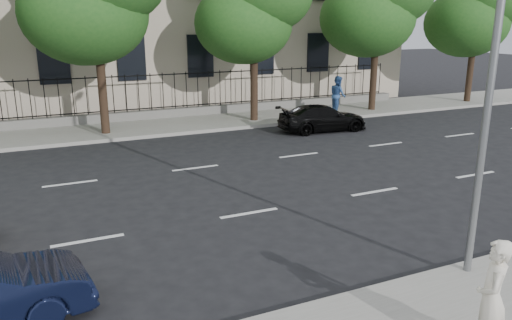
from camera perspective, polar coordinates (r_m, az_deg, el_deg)
The scene contains 9 objects.
ground at distance 10.94m, azimuth 4.61°, elevation -10.51°, with size 120.00×120.00×0.00m, color black.
far_sidewalk at distance 23.53m, azimuth -12.22°, elevation 3.71°, with size 60.00×4.00×0.15m, color gray.
lane_markings at distance 14.94m, azimuth -4.29°, elevation -3.15°, with size 49.60×4.62×0.01m, color silver, non-canonical shape.
iron_fence at distance 25.06m, azimuth -13.16°, elevation 5.70°, with size 30.00×0.50×2.20m.
street_light at distance 10.00m, azimuth 23.81°, elevation 16.30°, with size 0.25×3.32×8.05m.
tree_f at distance 32.42m, azimuth 23.88°, elevation 16.30°, with size 5.52×5.12×9.01m.
black_sedan at distance 22.62m, azimuth 7.63°, elevation 4.78°, with size 1.65×4.06×1.18m, color black.
woman_near at distance 8.02m, azimuth 25.33°, elevation -14.08°, with size 0.65×0.43×1.78m, color silver.
pedestrian_far at distance 26.19m, azimuth 9.34°, elevation 7.36°, with size 0.94×0.73×1.93m, color #2D5088.
Camera 1 is at (-4.86, -8.53, 4.82)m, focal length 35.00 mm.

